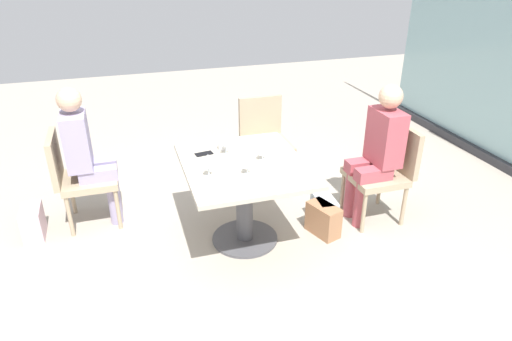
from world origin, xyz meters
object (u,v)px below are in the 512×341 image
at_px(cell_phone_on_table, 204,154).
at_px(handbag_2, 324,211).
at_px(wine_glass_0, 208,161).
at_px(chair_far_left, 265,135).
at_px(chair_near_window, 386,168).
at_px(person_front_left, 86,151).
at_px(person_near_window, 378,148).
at_px(wine_glass_2, 226,140).
at_px(wine_glass_3, 263,145).
at_px(dining_table_main, 244,184).
at_px(handbag_0, 323,220).
at_px(coffee_cup, 223,145).
at_px(chair_front_left, 77,174).
at_px(handbag_1, 33,223).
at_px(wine_glass_1, 248,159).

bearing_deg(cell_phone_on_table, handbag_2, 66.92).
bearing_deg(wine_glass_0, chair_far_left, 145.14).
xyz_separation_m(chair_near_window, person_front_left, (-0.70, -2.52, 0.20)).
distance_m(person_near_window, handbag_2, 0.73).
bearing_deg(wine_glass_2, wine_glass_3, 51.74).
height_order(chair_near_window, chair_far_left, same).
bearing_deg(dining_table_main, cell_phone_on_table, -134.49).
xyz_separation_m(cell_phone_on_table, handbag_2, (0.25, 1.01, -0.59)).
bearing_deg(person_front_left, dining_table_main, 59.89).
xyz_separation_m(person_near_window, handbag_2, (-0.01, -0.47, -0.56)).
relative_size(cell_phone_on_table, handbag_0, 0.48).
bearing_deg(dining_table_main, coffee_cup, -162.68).
bearing_deg(coffee_cup, chair_near_window, 77.65).
bearing_deg(chair_near_window, chair_far_left, -142.97).
distance_m(chair_front_left, handbag_1, 0.56).
distance_m(wine_glass_2, coffee_cup, 0.14).
xyz_separation_m(dining_table_main, wine_glass_2, (-0.20, -0.10, 0.32)).
distance_m(wine_glass_2, wine_glass_3, 0.32).
bearing_deg(chair_near_window, cell_phone_on_table, -99.46).
height_order(wine_glass_3, coffee_cup, wine_glass_3).
bearing_deg(wine_glass_1, handbag_0, 97.25).
xyz_separation_m(chair_front_left, wine_glass_2, (0.50, 1.22, 0.37)).
xyz_separation_m(wine_glass_1, coffee_cup, (-0.51, -0.07, -0.09)).
bearing_deg(chair_front_left, handbag_2, 71.47).
bearing_deg(chair_far_left, person_near_window, 33.05).
distance_m(chair_far_left, handbag_0, 1.23).
height_order(chair_far_left, cell_phone_on_table, chair_far_left).
xyz_separation_m(wine_glass_2, handbag_1, (-0.39, -1.63, -0.72)).
relative_size(cell_phone_on_table, handbag_2, 0.48).
bearing_deg(wine_glass_1, person_front_left, -127.45).
height_order(person_front_left, wine_glass_3, person_front_left).
bearing_deg(wine_glass_0, person_near_window, 95.43).
bearing_deg(handbag_2, chair_near_window, 92.91).
bearing_deg(wine_glass_2, chair_front_left, -112.21).
bearing_deg(chair_far_left, handbag_0, 7.64).
bearing_deg(chair_near_window, wine_glass_0, -84.94).
bearing_deg(wine_glass_0, wine_glass_2, 147.95).
xyz_separation_m(person_near_window, wine_glass_0, (0.14, -1.52, 0.16)).
height_order(chair_far_left, wine_glass_0, wine_glass_0).
height_order(chair_near_window, person_near_window, person_near_window).
xyz_separation_m(person_front_left, coffee_cup, (0.39, 1.11, 0.08)).
bearing_deg(wine_glass_2, cell_phone_on_table, -109.85).
height_order(dining_table_main, handbag_1, dining_table_main).
bearing_deg(handbag_0, chair_near_window, 81.29).
bearing_deg(wine_glass_0, chair_near_window, 95.06).
bearing_deg(chair_far_left, person_front_left, -78.44).
relative_size(dining_table_main, person_front_left, 0.88).
distance_m(person_near_window, handbag_1, 3.04).
distance_m(chair_near_window, cell_phone_on_table, 1.62).
bearing_deg(person_front_left, coffee_cup, 70.63).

